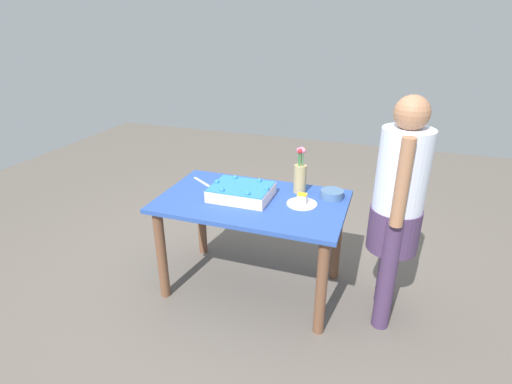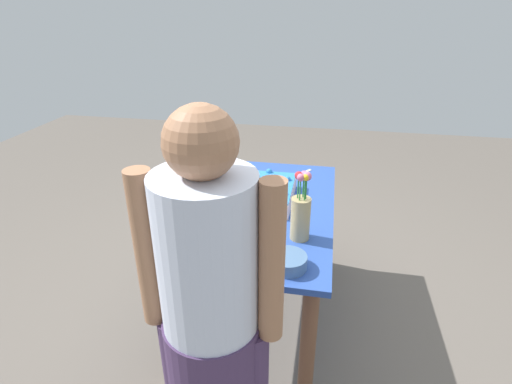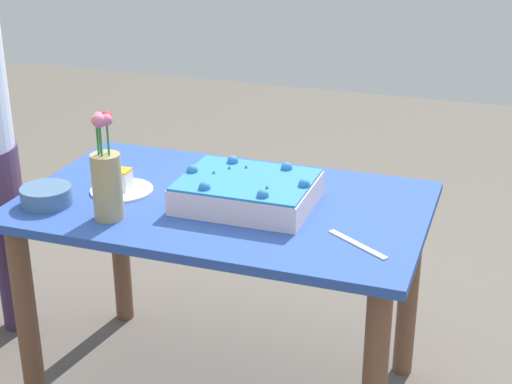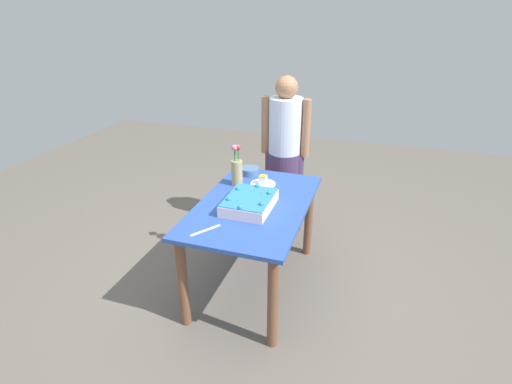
# 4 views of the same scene
# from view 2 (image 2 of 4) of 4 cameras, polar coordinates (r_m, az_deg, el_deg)

# --- Properties ---
(ground_plane) EXTENTS (8.00, 8.00, 0.00)m
(ground_plane) POSITION_cam_2_polar(r_m,az_deg,el_deg) (2.55, 0.51, -16.59)
(ground_plane) COLOR #645B53
(dining_table) EXTENTS (1.28, 0.78, 0.72)m
(dining_table) POSITION_cam_2_polar(r_m,az_deg,el_deg) (2.20, 0.57, -5.01)
(dining_table) COLOR #2B4DA2
(dining_table) RESTS_ON ground_plane
(sheet_cake) EXTENTS (0.41, 0.32, 0.11)m
(sheet_cake) POSITION_cam_2_polar(r_m,az_deg,el_deg) (2.18, 1.11, -0.04)
(sheet_cake) COLOR #F5D8D8
(sheet_cake) RESTS_ON dining_table
(serving_plate_with_slice) EXTENTS (0.20, 0.20, 0.08)m
(serving_plate_with_slice) POSITION_cam_2_polar(r_m,az_deg,el_deg) (1.83, -0.19, -6.51)
(serving_plate_with_slice) COLOR white
(serving_plate_with_slice) RESTS_ON dining_table
(cake_knife) EXTENTS (0.20, 0.14, 0.00)m
(cake_knife) POSITION_cam_2_polar(r_m,az_deg,el_deg) (2.54, 6.27, 2.51)
(cake_knife) COLOR silver
(cake_knife) RESTS_ON dining_table
(flower_vase) EXTENTS (0.09, 0.09, 0.33)m
(flower_vase) POSITION_cam_2_polar(r_m,az_deg,el_deg) (1.80, 6.41, -3.06)
(flower_vase) COLOR tan
(flower_vase) RESTS_ON dining_table
(fruit_bowl) EXTENTS (0.16, 0.16, 0.06)m
(fruit_bowl) POSITION_cam_2_polar(r_m,az_deg,el_deg) (1.66, 4.55, -9.89)
(fruit_bowl) COLOR #4A6C95
(fruit_bowl) RESTS_ON dining_table
(person_standing) EXTENTS (0.31, 0.45, 1.49)m
(person_standing) POSITION_cam_2_polar(r_m,az_deg,el_deg) (1.30, -6.45, -16.01)
(person_standing) COLOR #473256
(person_standing) RESTS_ON ground_plane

